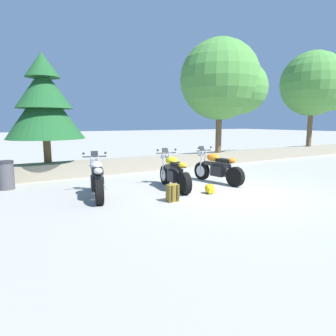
# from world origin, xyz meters

# --- Properties ---
(ground_plane) EXTENTS (120.00, 120.00, 0.00)m
(ground_plane) POSITION_xyz_m (0.00, 0.00, 0.00)
(ground_plane) COLOR #A3A099
(stone_wall) EXTENTS (36.00, 0.80, 0.55)m
(stone_wall) POSITION_xyz_m (0.00, 4.80, 0.28)
(stone_wall) COLOR gray
(stone_wall) RESTS_ON ground
(motorcycle_silver_near_left) EXTENTS (0.79, 2.04, 1.18)m
(motorcycle_silver_near_left) POSITION_xyz_m (-3.37, 1.37, 0.49)
(motorcycle_silver_near_left) COLOR black
(motorcycle_silver_near_left) RESTS_ON ground
(motorcycle_yellow_centre) EXTENTS (0.67, 2.06, 1.18)m
(motorcycle_yellow_centre) POSITION_xyz_m (-1.07, 1.19, 0.49)
(motorcycle_yellow_centre) COLOR black
(motorcycle_yellow_centre) RESTS_ON ground
(motorcycle_orange_far_right) EXTENTS (0.74, 2.06, 1.18)m
(motorcycle_orange_far_right) POSITION_xyz_m (0.62, 1.23, 0.49)
(motorcycle_orange_far_right) COLOR black
(motorcycle_orange_far_right) RESTS_ON ground
(rider_backpack) EXTENTS (0.31, 0.27, 0.47)m
(rider_backpack) POSITION_xyz_m (-1.86, -0.01, 0.24)
(rider_backpack) COLOR brown
(rider_backpack) RESTS_ON ground
(rider_helmet) EXTENTS (0.28, 0.28, 0.28)m
(rider_helmet) POSITION_xyz_m (-0.53, 0.16, 0.14)
(rider_helmet) COLOR yellow
(rider_helmet) RESTS_ON ground
(pine_tree_mid_left) EXTENTS (2.65, 2.65, 3.80)m
(pine_tree_mid_left) POSITION_xyz_m (-4.05, 4.97, 2.65)
(pine_tree_mid_left) COLOR brown
(pine_tree_mid_left) RESTS_ON stone_wall
(leafy_tree_mid_right) EXTENTS (3.87, 3.68, 5.22)m
(leafy_tree_mid_right) POSITION_xyz_m (3.71, 4.54, 3.84)
(leafy_tree_mid_right) COLOR brown
(leafy_tree_mid_right) RESTS_ON stone_wall
(leafy_tree_far_right) EXTENTS (3.88, 3.69, 5.50)m
(leafy_tree_far_right) POSITION_xyz_m (10.76, 4.61, 4.11)
(leafy_tree_far_right) COLOR brown
(leafy_tree_far_right) RESTS_ON stone_wall
(trash_bin) EXTENTS (0.46, 0.46, 0.86)m
(trash_bin) POSITION_xyz_m (-5.43, 3.66, 0.43)
(trash_bin) COLOR #4C4C51
(trash_bin) RESTS_ON ground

